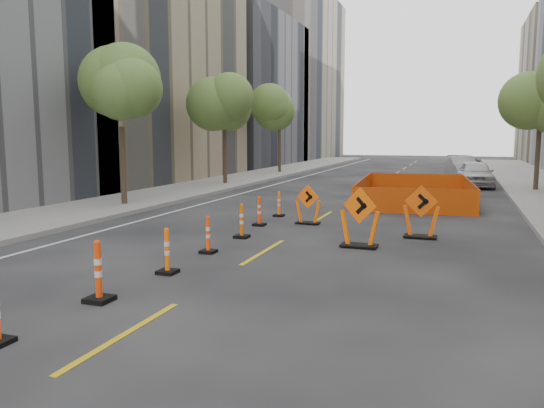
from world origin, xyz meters
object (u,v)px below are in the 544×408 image
at_px(chevron_sign_right, 421,212).
at_px(parked_car_mid, 462,168).
at_px(chevron_sign_center, 360,217).
at_px(channelizer_5, 242,221).
at_px(parked_car_far, 466,164).
at_px(channelizer_2, 98,271).
at_px(channelizer_3, 167,251).
at_px(channelizer_7, 279,204).
at_px(parked_car_near, 475,174).
at_px(channelizer_6, 259,211).
at_px(chevron_sign_left, 308,204).
at_px(channelizer_4, 208,235).

xyz_separation_m(chevron_sign_right, parked_car_mid, (1.14, 22.72, -0.02)).
xyz_separation_m(chevron_sign_center, chevron_sign_right, (1.44, 1.86, -0.04)).
distance_m(channelizer_5, parked_car_far, 30.96).
distance_m(channelizer_2, channelizer_5, 6.34).
relative_size(channelizer_3, channelizer_7, 1.08).
bearing_deg(parked_car_mid, parked_car_near, -94.66).
xyz_separation_m(channelizer_5, chevron_sign_center, (3.45, -0.14, 0.30)).
bearing_deg(parked_car_far, chevron_sign_right, -110.71).
bearing_deg(chevron_sign_right, channelizer_6, 165.84).
bearing_deg(chevron_sign_right, chevron_sign_center, -137.59).
bearing_deg(channelizer_7, chevron_sign_center, -49.34).
relative_size(channelizer_3, parked_car_near, 0.23).
relative_size(channelizer_3, chevron_sign_left, 0.76).
xyz_separation_m(channelizer_7, parked_car_near, (7.05, 14.30, 0.30)).
height_order(channelizer_5, parked_car_near, parked_car_near).
distance_m(chevron_sign_center, chevron_sign_right, 2.36).
xyz_separation_m(channelizer_6, parked_car_mid, (6.30, 22.33, 0.26)).
relative_size(chevron_sign_right, parked_car_far, 0.33).
xyz_separation_m(chevron_sign_right, parked_car_far, (1.43, 28.59, -0.09)).
bearing_deg(chevron_sign_left, parked_car_mid, 89.72).
relative_size(channelizer_7, parked_car_near, 0.21).
relative_size(channelizer_7, chevron_sign_center, 0.58).
relative_size(channelizer_5, parked_car_mid, 0.22).
distance_m(channelizer_3, channelizer_4, 2.11).
bearing_deg(channelizer_6, channelizer_3, -87.32).
bearing_deg(channelizer_2, channelizer_7, 90.98).
height_order(chevron_sign_left, chevron_sign_right, chevron_sign_right).
bearing_deg(chevron_sign_left, channelizer_2, -85.26).
distance_m(channelizer_7, parked_car_near, 15.95).
relative_size(channelizer_2, parked_car_near, 0.25).
relative_size(chevron_sign_center, parked_car_mid, 0.36).
bearing_deg(channelizer_2, channelizer_5, 88.96).
bearing_deg(parked_car_mid, chevron_sign_right, -104.39).
height_order(chevron_sign_center, chevron_sign_right, chevron_sign_center).
height_order(channelizer_5, channelizer_6, channelizer_5).
height_order(channelizer_4, channelizer_5, channelizer_5).
xyz_separation_m(channelizer_2, parked_car_mid, (6.16, 30.77, 0.18)).
height_order(parked_car_near, parked_car_mid, parked_car_near).
bearing_deg(channelizer_3, parked_car_near, 73.55).
height_order(chevron_sign_center, parked_car_near, chevron_sign_center).
distance_m(chevron_sign_left, chevron_sign_center, 3.88).
bearing_deg(parked_car_far, parked_car_near, -105.79).
bearing_deg(parked_car_far, channelizer_6, -121.00).
relative_size(channelizer_3, channelizer_5, 0.99).
xyz_separation_m(channelizer_5, channelizer_6, (-0.26, 2.11, -0.02)).
bearing_deg(channelizer_3, chevron_sign_left, 81.12).
relative_size(channelizer_5, parked_car_far, 0.22).
bearing_deg(channelizer_6, channelizer_5, -82.95).
xyz_separation_m(channelizer_2, parked_car_far, (6.45, 36.64, 0.11)).
distance_m(channelizer_7, chevron_sign_left, 1.93).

